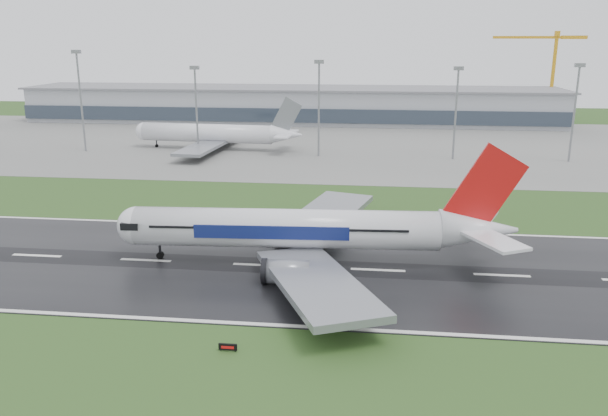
# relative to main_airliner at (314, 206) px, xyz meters

# --- Properties ---
(ground) EXTENTS (520.00, 520.00, 0.00)m
(ground) POSITION_rel_main_airliner_xyz_m (-29.07, -2.66, -10.10)
(ground) COLOR #244419
(ground) RESTS_ON ground
(runway) EXTENTS (400.00, 45.00, 0.10)m
(runway) POSITION_rel_main_airliner_xyz_m (-29.07, -2.66, -10.05)
(runway) COLOR black
(runway) RESTS_ON ground
(apron) EXTENTS (400.00, 130.00, 0.08)m
(apron) POSITION_rel_main_airliner_xyz_m (-29.07, 122.34, -10.06)
(apron) COLOR slate
(apron) RESTS_ON ground
(terminal) EXTENTS (240.00, 36.00, 15.00)m
(terminal) POSITION_rel_main_airliner_xyz_m (-29.07, 182.34, -2.60)
(terminal) COLOR #94979E
(terminal) RESTS_ON ground
(main_airliner) EXTENTS (71.25, 68.21, 19.99)m
(main_airliner) POSITION_rel_main_airliner_xyz_m (0.00, 0.00, 0.00)
(main_airliner) COLOR silver
(main_airliner) RESTS_ON runway
(parked_airliner) EXTENTS (64.97, 61.11, 17.83)m
(parked_airliner) POSITION_rel_main_airliner_xyz_m (-45.43, 105.85, -1.10)
(parked_airliner) COLOR silver
(parked_airliner) RESTS_ON apron
(tower_crane) EXTENTS (41.09, 3.22, 40.81)m
(tower_crane) POSITION_rel_main_airliner_xyz_m (90.14, 197.34, 10.31)
(tower_crane) COLOR orange
(tower_crane) RESTS_ON ground
(runway_sign) EXTENTS (2.31, 0.60, 1.04)m
(runway_sign) POSITION_rel_main_airliner_xyz_m (-7.43, -31.96, -9.58)
(runway_sign) COLOR black
(runway_sign) RESTS_ON ground
(floodmast_1) EXTENTS (0.64, 0.64, 32.45)m
(floodmast_1) POSITION_rel_main_airliner_xyz_m (-88.38, 97.34, 6.13)
(floodmast_1) COLOR gray
(floodmast_1) RESTS_ON ground
(floodmast_2) EXTENTS (0.64, 0.64, 27.55)m
(floodmast_2) POSITION_rel_main_airliner_xyz_m (-48.72, 97.34, 3.68)
(floodmast_2) COLOR gray
(floodmast_2) RESTS_ON ground
(floodmast_3) EXTENTS (0.64, 0.64, 29.55)m
(floodmast_3) POSITION_rel_main_airliner_xyz_m (-8.31, 97.34, 4.68)
(floodmast_3) COLOR gray
(floodmast_3) RESTS_ON ground
(floodmast_4) EXTENTS (0.64, 0.64, 27.76)m
(floodmast_4) POSITION_rel_main_airliner_xyz_m (34.78, 97.34, 3.79)
(floodmast_4) COLOR gray
(floodmast_4) RESTS_ON ground
(floodmast_5) EXTENTS (0.64, 0.64, 28.88)m
(floodmast_5) POSITION_rel_main_airliner_xyz_m (70.34, 97.34, 4.34)
(floodmast_5) COLOR gray
(floodmast_5) RESTS_ON ground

